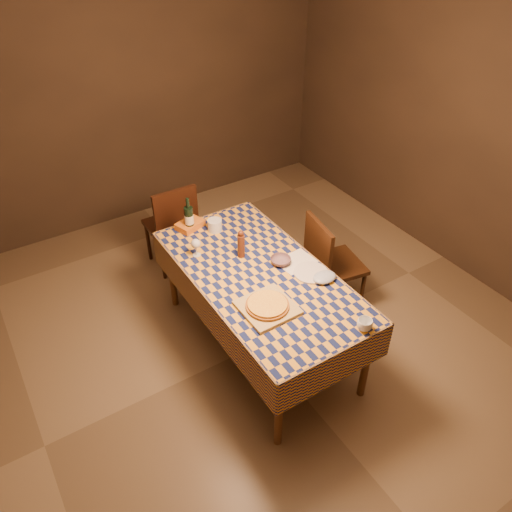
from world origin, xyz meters
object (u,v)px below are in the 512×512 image
(bowl, at_px, (281,261))
(chair_far, at_px, (173,223))
(wine_bottle, at_px, (189,218))
(pizza, at_px, (267,305))
(chair_right, at_px, (329,261))
(cutting_board, at_px, (267,307))
(white_plate, at_px, (311,273))
(dining_table, at_px, (260,281))

(bowl, xyz_separation_m, chair_far, (-0.33, 1.30, -0.27))
(bowl, bearing_deg, wine_bottle, 116.16)
(pizza, bearing_deg, chair_right, 25.26)
(cutting_board, height_order, wine_bottle, wine_bottle)
(bowl, bearing_deg, chair_far, 104.10)
(white_plate, distance_m, chair_far, 1.61)
(bowl, relative_size, chair_far, 0.17)
(white_plate, xyz_separation_m, chair_far, (-0.45, 1.52, -0.25))
(pizza, height_order, chair_far, chair_far)
(chair_right, bearing_deg, pizza, -154.74)
(chair_right, bearing_deg, cutting_board, -154.74)
(chair_far, relative_size, chair_right, 1.00)
(chair_far, xyz_separation_m, chair_right, (0.88, -1.23, 0.00))
(chair_right, bearing_deg, chair_far, 125.40)
(chair_far, bearing_deg, pizza, -91.17)
(dining_table, relative_size, pizza, 6.06)
(dining_table, relative_size, cutting_board, 5.19)
(wine_bottle, distance_m, chair_far, 0.64)
(bowl, distance_m, chair_right, 0.62)
(dining_table, height_order, chair_far, chair_far)
(cutting_board, height_order, bowl, bowl)
(wine_bottle, height_order, chair_right, wine_bottle)
(cutting_board, xyz_separation_m, chair_right, (0.91, 0.43, -0.26))
(chair_right, bearing_deg, dining_table, -173.82)
(pizza, relative_size, wine_bottle, 1.00)
(cutting_board, height_order, chair_right, chair_right)
(cutting_board, relative_size, chair_far, 0.38)
(white_plate, distance_m, chair_right, 0.58)
(cutting_board, xyz_separation_m, white_plate, (0.48, 0.14, -0.00))
(pizza, xyz_separation_m, white_plate, (0.48, 0.14, -0.03))
(white_plate, xyz_separation_m, chair_right, (0.43, 0.29, -0.25))
(wine_bottle, bearing_deg, bowl, -63.84)
(cutting_board, relative_size, white_plate, 1.38)
(bowl, relative_size, white_plate, 0.61)
(cutting_board, bearing_deg, wine_bottle, 91.08)
(chair_far, bearing_deg, dining_table, -84.50)
(bowl, bearing_deg, cutting_board, -134.79)
(pizza, xyz_separation_m, chair_right, (0.91, 0.43, -0.28))
(dining_table, relative_size, chair_far, 1.98)
(wine_bottle, distance_m, white_plate, 1.12)
(pizza, relative_size, chair_far, 0.33)
(wine_bottle, relative_size, white_plate, 1.19)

